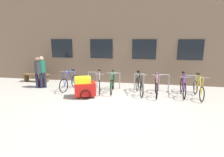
# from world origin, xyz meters

# --- Properties ---
(ground_plane) EXTENTS (42.00, 42.00, 0.00)m
(ground_plane) POSITION_xyz_m (0.00, 0.00, 0.00)
(ground_plane) COLOR #B2ADA0
(storefront_building) EXTENTS (28.00, 5.73, 6.96)m
(storefront_building) POSITION_xyz_m (0.00, 6.04, 3.48)
(storefront_building) COLOR #7A604C
(storefront_building) RESTS_ON ground
(bike_rack) EXTENTS (6.50, 0.05, 0.85)m
(bike_rack) POSITION_xyz_m (0.41, 1.90, 0.50)
(bike_rack) COLOR gray
(bike_rack) RESTS_ON ground
(bicycle_blue) EXTENTS (0.49, 1.68, 1.04)m
(bicycle_blue) POSITION_xyz_m (-2.44, 1.39, 0.38)
(bicycle_blue) COLOR black
(bicycle_blue) RESTS_ON ground
(bicycle_purple) EXTENTS (0.44, 1.78, 1.05)m
(bicycle_purple) POSITION_xyz_m (3.01, 1.42, 0.39)
(bicycle_purple) COLOR black
(bicycle_purple) RESTS_ON ground
(bicycle_yellow) EXTENTS (0.44, 1.67, 1.04)m
(bicycle_yellow) POSITION_xyz_m (3.63, 1.24, 0.37)
(bicycle_yellow) COLOR black
(bicycle_yellow) RESTS_ON ground
(bicycle_black) EXTENTS (0.53, 1.64, 1.04)m
(bicycle_black) POSITION_xyz_m (1.05, 1.31, 0.37)
(bicycle_black) COLOR black
(bicycle_black) RESTS_ON ground
(bicycle_pink) EXTENTS (0.44, 1.68, 1.07)m
(bicycle_pink) POSITION_xyz_m (1.82, 1.21, 0.38)
(bicycle_pink) COLOR black
(bicycle_pink) RESTS_ON ground
(bicycle_green) EXTENTS (0.44, 1.71, 1.04)m
(bicycle_green) POSITION_xyz_m (-0.25, 1.37, 0.40)
(bicycle_green) COLOR black
(bicycle_green) RESTS_ON ground
(bicycle_silver) EXTENTS (0.55, 1.64, 1.04)m
(bicycle_silver) POSITION_xyz_m (-0.88, 1.35, 0.38)
(bicycle_silver) COLOR black
(bicycle_silver) RESTS_ON ground
(bike_trailer) EXTENTS (1.47, 0.88, 0.93)m
(bike_trailer) POSITION_xyz_m (-1.30, 0.34, 0.47)
(bike_trailer) COLOR red
(bike_trailer) RESTS_ON ground
(wooden_bench) EXTENTS (1.63, 0.40, 0.47)m
(wooden_bench) POSITION_xyz_m (-5.05, 2.56, 0.34)
(wooden_bench) COLOR brown
(wooden_bench) RESTS_ON ground
(person_by_bench) EXTENTS (0.36, 0.32, 1.64)m
(person_by_bench) POSITION_xyz_m (-3.97, 1.50, 0.94)
(person_by_bench) COLOR #1E2338
(person_by_bench) RESTS_ON ground
(person_browsing) EXTENTS (0.36, 0.32, 1.61)m
(person_browsing) POSITION_xyz_m (-4.13, 1.38, 0.93)
(person_browsing) COLOR #1E2338
(person_browsing) RESTS_ON ground
(backpack) EXTENTS (0.33, 0.28, 0.44)m
(backpack) POSITION_xyz_m (-4.15, 1.53, 0.22)
(backpack) COLOR maroon
(backpack) RESTS_ON ground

